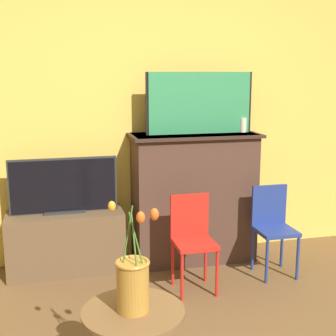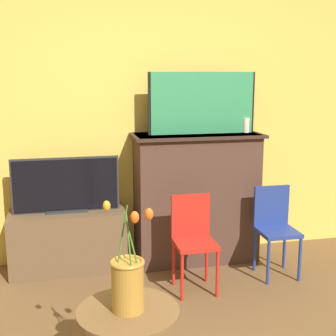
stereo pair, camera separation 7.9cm
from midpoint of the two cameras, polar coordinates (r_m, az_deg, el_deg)
name	(u,v)px [view 1 (the left image)]	position (r m, az deg, el deg)	size (l,w,h in m)	color
wall_back	(147,104)	(4.06, -3.08, 7.83)	(8.00, 0.06, 2.70)	#EAC651
fireplace_mantel	(194,196)	(4.04, 2.59, -3.43)	(1.09, 0.46, 1.11)	#4C3328
painting	(200,103)	(3.93, 3.32, 7.91)	(0.92, 0.03, 0.51)	black
mantel_candle	(243,125)	(4.07, 8.56, 5.20)	(0.06, 0.06, 0.12)	silver
tv_stand	(66,242)	(3.98, -12.87, -8.76)	(0.93, 0.37, 0.50)	brown
tv_monitor	(64,186)	(3.85, -13.18, -2.20)	(0.85, 0.12, 0.45)	#2D2D2D
chair_red	(192,235)	(3.54, 2.36, -8.21)	(0.30, 0.30, 0.72)	red
chair_blue	(273,223)	(3.89, 12.09, -6.62)	(0.30, 0.30, 0.72)	navy
vase_tulips	(133,282)	(2.34, -5.28, -13.67)	(0.23, 0.19, 0.56)	#B78433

